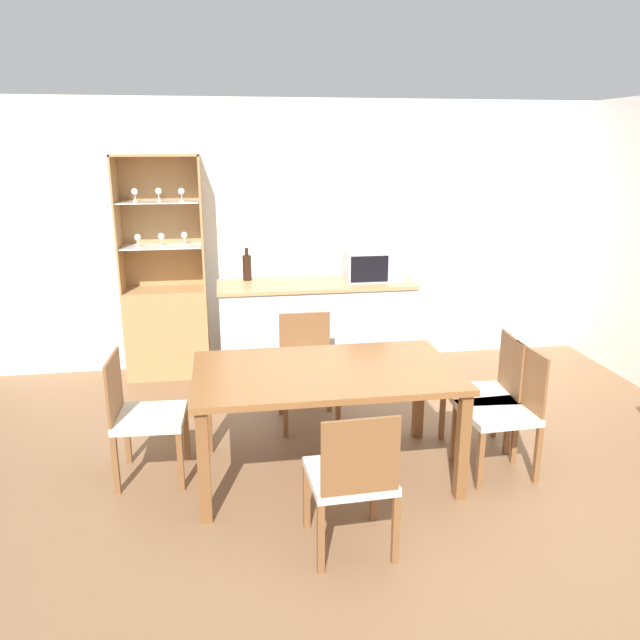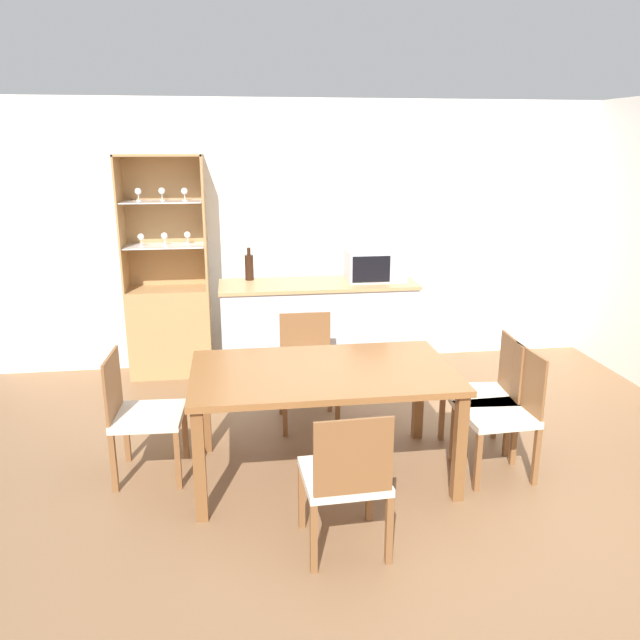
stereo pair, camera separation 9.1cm
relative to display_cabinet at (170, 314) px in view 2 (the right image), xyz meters
The scene contains 12 objects.
ground_plane 3.01m from the display_cabinet, 54.77° to the right, with size 18.00×18.00×0.00m, color brown.
wall_back 1.85m from the display_cabinet, ahead, with size 6.80×0.06×2.55m.
kitchen_counter 1.44m from the display_cabinet, 19.85° to the right, with size 1.74×0.58×0.96m.
display_cabinet is the anchor object (origin of this frame).
dining_table 2.40m from the display_cabinet, 61.04° to the right, with size 1.69×0.99×0.74m.
dining_chair_side_right_far 3.05m from the display_cabinet, 39.82° to the right, with size 0.47×0.47×0.85m.
dining_chair_side_left_far 1.95m from the display_cabinet, 90.61° to the right, with size 0.46×0.46×0.85m.
dining_chair_side_right_near 3.25m from the display_cabinet, 43.78° to the right, with size 0.46×0.46×0.85m.
dining_chair_head_far 1.72m from the display_cabinet, 47.48° to the right, with size 0.45×0.45×0.85m.
dining_chair_head_near 3.15m from the display_cabinet, 68.35° to the right, with size 0.46×0.46×0.85m.
microwave 1.99m from the display_cabinet, 13.57° to the right, with size 0.52×0.34×0.27m.
wine_bottle 0.95m from the display_cabinet, 20.80° to the right, with size 0.08×0.08×0.29m.
Camera 2 is at (-1.09, -3.42, 2.15)m, focal length 35.00 mm.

